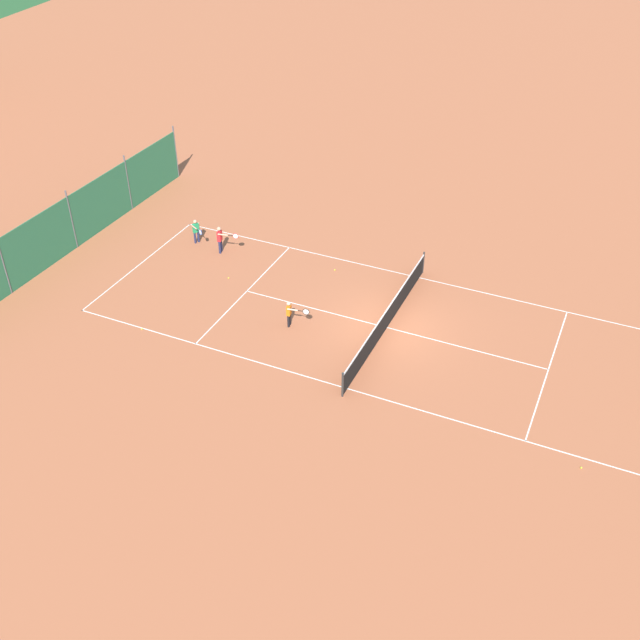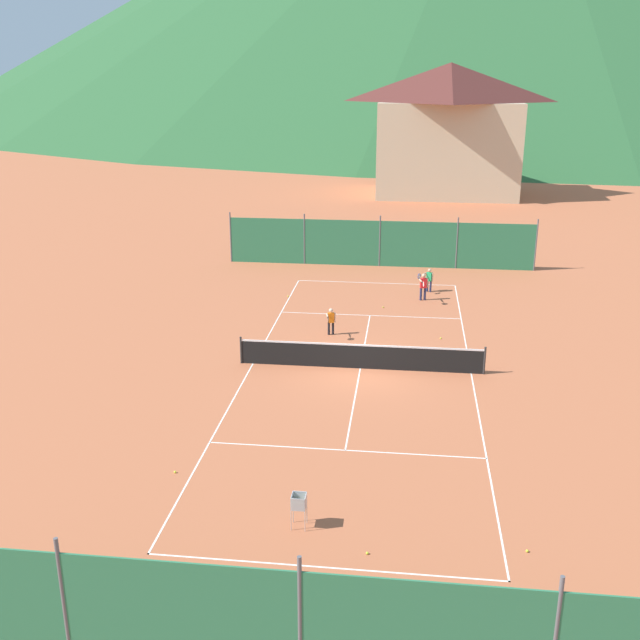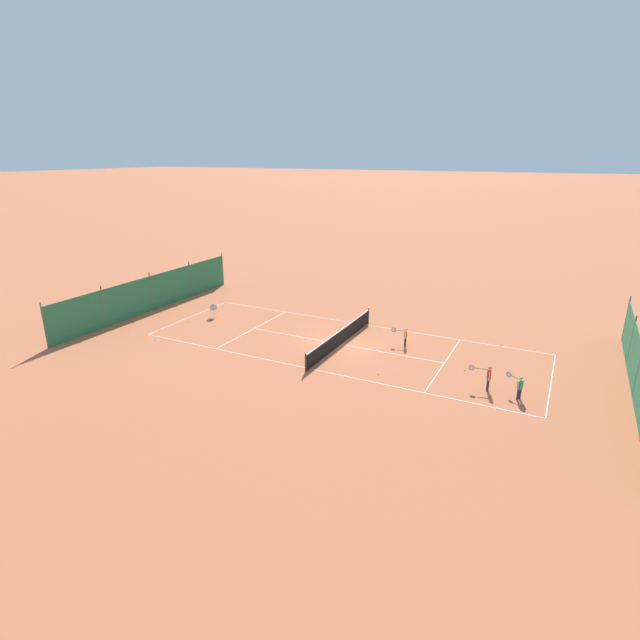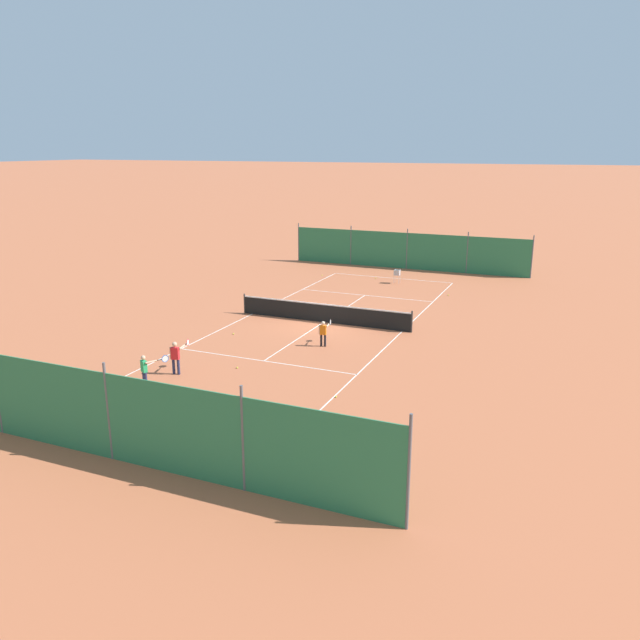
{
  "view_description": "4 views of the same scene",
  "coord_description": "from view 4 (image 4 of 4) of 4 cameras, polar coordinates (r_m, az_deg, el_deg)",
  "views": [
    {
      "loc": [
        -23.12,
        -7.58,
        17.67
      ],
      "look_at": [
        -1.97,
        2.05,
        1.04
      ],
      "focal_mm": 42.0,
      "sensor_mm": 36.0,
      "label": 1
    },
    {
      "loc": [
        1.62,
        -26.0,
        10.66
      ],
      "look_at": [
        -1.75,
        1.86,
        1.23
      ],
      "focal_mm": 42.0,
      "sensor_mm": 36.0,
      "label": 2
    },
    {
      "loc": [
        26.12,
        11.82,
        11.23
      ],
      "look_at": [
        -1.87,
        -2.39,
        0.65
      ],
      "focal_mm": 28.0,
      "sensor_mm": 36.0,
      "label": 3
    },
    {
      "loc": [
        -11.71,
        27.92,
        8.58
      ],
      "look_at": [
        -0.81,
        2.35,
        0.81
      ],
      "focal_mm": 35.0,
      "sensor_mm": 36.0,
      "label": 4
    }
  ],
  "objects": [
    {
      "name": "ground_plane",
      "position": [
        31.47,
        0.33,
        -0.2
      ],
      "size": [
        600.0,
        600.0,
        0.0
      ],
      "primitive_type": "plane",
      "color": "#B7603D"
    },
    {
      "name": "court_line_markings",
      "position": [
        31.47,
        0.33,
        -0.2
      ],
      "size": [
        8.25,
        23.85,
        0.01
      ],
      "color": "white",
      "rests_on": "ground"
    },
    {
      "name": "tennis_net",
      "position": [
        31.34,
        0.33,
        0.67
      ],
      "size": [
        9.18,
        0.08,
        1.06
      ],
      "color": "#2D2D2D",
      "rests_on": "ground"
    },
    {
      "name": "windscreen_fence_far",
      "position": [
        18.55,
        -18.75,
        -8.34
      ],
      "size": [
        17.28,
        0.08,
        2.9
      ],
      "color": "#2D754C",
      "rests_on": "ground"
    },
    {
      "name": "windscreen_fence_near",
      "position": [
        45.55,
        7.95,
        6.28
      ],
      "size": [
        17.28,
        0.08,
        2.9
      ],
      "color": "#2D754C",
      "rests_on": "ground"
    },
    {
      "name": "player_near_service",
      "position": [
        24.82,
        -13.03,
        -3.15
      ],
      "size": [
        0.44,
        1.11,
        1.32
      ],
      "color": "#23284C",
      "rests_on": "ground"
    },
    {
      "name": "player_near_baseline",
      "position": [
        23.89,
        -15.67,
        -4.25
      ],
      "size": [
        0.78,
        0.86,
        1.2
      ],
      "color": "#23284C",
      "rests_on": "ground"
    },
    {
      "name": "player_far_service",
      "position": [
        27.56,
        0.33,
        -1.04
      ],
      "size": [
        0.39,
        1.01,
        1.16
      ],
      "color": "black",
      "rests_on": "ground"
    },
    {
      "name": "tennis_ball_near_corner",
      "position": [
        42.09,
        5.12,
        3.84
      ],
      "size": [
        0.07,
        0.07,
        0.07
      ],
      "primitive_type": "sphere",
      "color": "#CCE033",
      "rests_on": "ground"
    },
    {
      "name": "tennis_ball_by_net_right",
      "position": [
        42.87,
        0.19,
        4.12
      ],
      "size": [
        0.07,
        0.07,
        0.07
      ],
      "primitive_type": "sphere",
      "color": "#CCE033",
      "rests_on": "ground"
    },
    {
      "name": "tennis_ball_service_box",
      "position": [
        22.21,
        1.45,
        -7.02
      ],
      "size": [
        0.07,
        0.07,
        0.07
      ],
      "primitive_type": "sphere",
      "color": "#CCE033",
      "rests_on": "ground"
    },
    {
      "name": "tennis_ball_mid_court",
      "position": [
        29.71,
        -7.93,
        -1.25
      ],
      "size": [
        0.07,
        0.07,
        0.07
      ],
      "primitive_type": "sphere",
      "color": "#CCE033",
      "rests_on": "ground"
    },
    {
      "name": "tennis_ball_alley_right",
      "position": [
        25.2,
        -7.58,
        -4.35
      ],
      "size": [
        0.07,
        0.07,
        0.07
      ],
      "primitive_type": "sphere",
      "color": "#CCE033",
      "rests_on": "ground"
    },
    {
      "name": "tennis_ball_alley_left",
      "position": [
        37.87,
        11.66,
        2.25
      ],
      "size": [
        0.07,
        0.07,
        0.07
      ],
      "primitive_type": "sphere",
      "color": "#CCE033",
      "rests_on": "ground"
    },
    {
      "name": "ball_hopper",
      "position": [
        40.63,
        7.06,
        4.25
      ],
      "size": [
        0.36,
        0.36,
        0.89
      ],
      "color": "#B7B7BC",
      "rests_on": "ground"
    }
  ]
}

